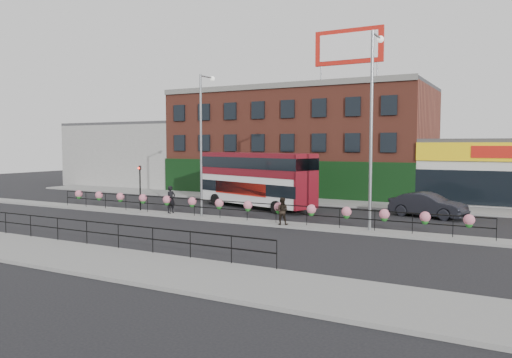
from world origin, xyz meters
The scene contains 18 objects.
ground centered at (0.00, 0.00, 0.00)m, with size 120.00×120.00×0.00m, color black.
south_pavement centered at (0.00, -12.00, 0.07)m, with size 60.00×4.00×0.15m, color gray.
north_pavement centered at (0.00, 12.00, 0.07)m, with size 60.00×4.00×0.15m, color gray.
median centered at (0.00, 0.00, 0.07)m, with size 60.00×1.60×0.15m, color gray.
yellow_line_inner centered at (0.00, -9.70, 0.01)m, with size 60.00×0.10×0.01m, color gold.
yellow_line_outer centered at (0.00, -9.88, 0.01)m, with size 60.00×0.10×0.01m, color gold.
brick_building centered at (-4.00, 19.96, 5.13)m, with size 25.00×12.21×10.30m.
warehouse_west centered at (-24.25, 20.00, 3.65)m, with size 15.50×12.00×7.30m.
billboard centered at (2.50, 14.99, 13.18)m, with size 6.00×0.29×4.40m.
median_railing centered at (0.00, 0.00, 1.05)m, with size 30.04×0.56×1.23m.
south_railing centered at (-2.00, -10.10, 0.96)m, with size 20.04×0.05×1.12m.
double_decker_bus centered at (-1.88, 6.42, 2.59)m, with size 10.66×5.53×4.21m.
car centered at (10.50, 7.66, 0.82)m, with size 5.26×2.97×1.64m, color black.
pedestrian_a centered at (-5.17, 0.30, 1.09)m, with size 0.62×0.78×1.87m, color black.
pedestrian_b centered at (3.65, -0.55, 0.96)m, with size 0.91×0.78×1.61m, color black.
lamp_column_west centered at (-2.51, 0.35, 5.64)m, with size 0.33×1.62×9.26m.
lamp_column_east centered at (8.70, 0.36, 6.56)m, with size 0.39×1.90×10.82m.
traffic_light_median centered at (-8.00, 0.39, 2.47)m, with size 0.15×0.28×3.65m.
Camera 1 is at (16.16, -26.77, 4.87)m, focal length 35.00 mm.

